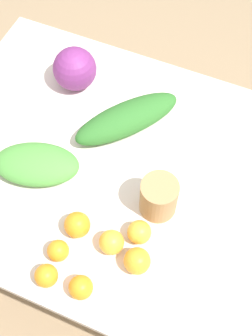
{
  "coord_description": "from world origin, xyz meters",
  "views": [
    {
      "loc": [
        -0.31,
        0.72,
        2.11
      ],
      "look_at": [
        0.0,
        0.0,
        0.76
      ],
      "focal_mm": 50.0,
      "sensor_mm": 36.0,
      "label": 1
    }
  ],
  "objects": [
    {
      "name": "orange_0",
      "position": [
        0.05,
        0.26,
        0.78
      ],
      "size": [
        0.08,
        0.08,
        0.08
      ],
      "primitive_type": "sphere",
      "color": "orange",
      "rests_on": "dining_table"
    },
    {
      "name": "orange_6",
      "position": [
        -0.13,
        0.2,
        0.78
      ],
      "size": [
        0.08,
        0.08,
        0.08
      ],
      "primitive_type": "sphere",
      "color": "#F9A833",
      "rests_on": "dining_table"
    },
    {
      "name": "orange_5",
      "position": [
        -0.16,
        0.29,
        0.78
      ],
      "size": [
        0.08,
        0.08,
        0.08
      ],
      "primitive_type": "sphere",
      "color": "orange",
      "rests_on": "dining_table"
    },
    {
      "name": "orange_4",
      "position": [
        0.07,
        0.44,
        0.78
      ],
      "size": [
        0.07,
        0.07,
        0.07
      ],
      "primitive_type": "sphere",
      "color": "orange",
      "rests_on": "dining_table"
    },
    {
      "name": "dining_table",
      "position": [
        0.0,
        0.0,
        0.65
      ],
      "size": [
        1.41,
        1.02,
        0.74
      ],
      "color": "silver",
      "rests_on": "ground_plane"
    },
    {
      "name": "orange_1",
      "position": [
        -0.07,
        0.27,
        0.78
      ],
      "size": [
        0.08,
        0.08,
        0.08
      ],
      "primitive_type": "sphere",
      "color": "#F9A833",
      "rests_on": "dining_table"
    },
    {
      "name": "cabbage_purple",
      "position": [
        0.32,
        -0.28,
        0.82
      ],
      "size": [
        0.16,
        0.16,
        0.16
      ],
      "primitive_type": "sphere",
      "color": "#7A2D75",
      "rests_on": "dining_table"
    },
    {
      "name": "greens_bunch_beet_tops",
      "position": [
        0.27,
        0.12,
        0.78
      ],
      "size": [
        0.32,
        0.24,
        0.09
      ],
      "primitive_type": "ellipsoid",
      "rotation": [
        0.0,
        0.0,
        3.45
      ],
      "color": "#4C933D",
      "rests_on": "dining_table"
    },
    {
      "name": "paper_bag",
      "position": [
        -0.15,
        0.08,
        0.81
      ],
      "size": [
        0.12,
        0.12,
        0.14
      ],
      "primitive_type": "cylinder",
      "color": "#A87F51",
      "rests_on": "dining_table"
    },
    {
      "name": "ground_plane",
      "position": [
        0.0,
        0.0,
        0.0
      ],
      "size": [
        8.0,
        8.0,
        0.0
      ],
      "primitive_type": "plane",
      "color": "#937A5B"
    },
    {
      "name": "orange_3",
      "position": [
        0.07,
        0.35,
        0.77
      ],
      "size": [
        0.07,
        0.07,
        0.07
      ],
      "primitive_type": "sphere",
      "color": "orange",
      "rests_on": "dining_table"
    },
    {
      "name": "greens_bunch_scallion",
      "position": [
        0.07,
        -0.17,
        0.79
      ],
      "size": [
        0.35,
        0.39,
        0.1
      ],
      "primitive_type": "ellipsoid",
      "rotation": [
        0.0,
        0.0,
        0.9
      ],
      "color": "#2D6B28",
      "rests_on": "dining_table"
    },
    {
      "name": "orange_2",
      "position": [
        -0.04,
        0.43,
        0.78
      ],
      "size": [
        0.07,
        0.07,
        0.07
      ],
      "primitive_type": "sphere",
      "color": "orange",
      "rests_on": "dining_table"
    }
  ]
}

